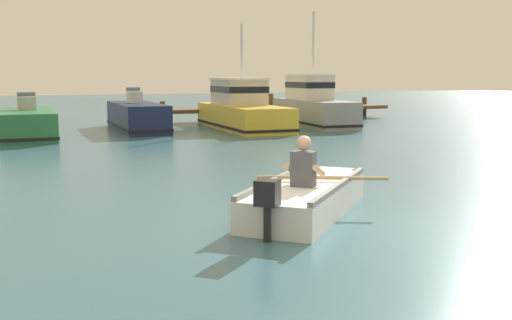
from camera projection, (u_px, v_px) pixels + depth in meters
ground_plane at (341, 226)px, 8.22m from camera, size 120.00×120.00×0.00m
wooden_dock at (277, 109)px, 27.77m from camera, size 11.28×1.64×1.21m
rowboat_with_person at (307, 196)px, 8.99m from camera, size 3.06×3.07×1.19m
moored_boat_green at (28, 125)px, 19.80m from camera, size 1.87×4.58×1.49m
moored_boat_navy at (137, 117)px, 22.58m from camera, size 1.72×5.19×1.60m
moored_boat_yellow at (242, 110)px, 23.30m from camera, size 2.30×6.09×4.02m
moored_boat_grey at (312, 106)px, 24.81m from camera, size 2.15×5.74×4.63m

